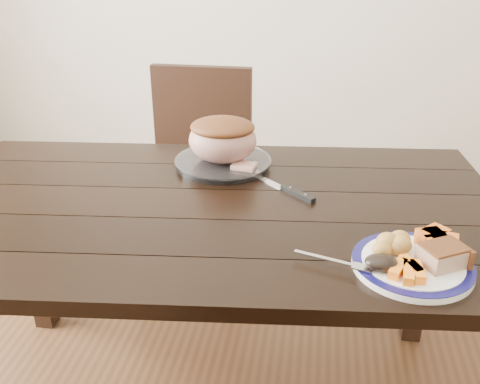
# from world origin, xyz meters

# --- Properties ---
(dining_table) EXTENTS (1.68, 1.06, 0.75)m
(dining_table) POSITION_xyz_m (0.00, 0.00, 0.66)
(dining_table) COLOR black
(dining_table) RESTS_ON ground
(chair_far) EXTENTS (0.42, 0.43, 0.93)m
(chair_far) POSITION_xyz_m (-0.22, 0.74, 0.52)
(chair_far) COLOR black
(chair_far) RESTS_ON ground
(dinner_plate) EXTENTS (0.26, 0.26, 0.02)m
(dinner_plate) POSITION_xyz_m (0.50, -0.24, 0.76)
(dinner_plate) COLOR white
(dinner_plate) RESTS_ON dining_table
(plate_rim) EXTENTS (0.26, 0.26, 0.02)m
(plate_rim) POSITION_xyz_m (0.50, -0.24, 0.77)
(plate_rim) COLOR #0F0E46
(plate_rim) RESTS_ON dinner_plate
(serving_platter) EXTENTS (0.30, 0.30, 0.02)m
(serving_platter) POSITION_xyz_m (-0.02, 0.26, 0.76)
(serving_platter) COLOR white
(serving_platter) RESTS_ON dining_table
(pork_slice) EXTENTS (0.11, 0.11, 0.04)m
(pork_slice) POSITION_xyz_m (0.56, -0.25, 0.79)
(pork_slice) COLOR tan
(pork_slice) RESTS_ON dinner_plate
(roasted_potatoes) EXTENTS (0.09, 0.09, 0.04)m
(roasted_potatoes) POSITION_xyz_m (0.46, -0.21, 0.79)
(roasted_potatoes) COLOR gold
(roasted_potatoes) RESTS_ON dinner_plate
(carrot_batons) EXTENTS (0.08, 0.10, 0.02)m
(carrot_batons) POSITION_xyz_m (0.48, -0.30, 0.78)
(carrot_batons) COLOR orange
(carrot_batons) RESTS_ON dinner_plate
(pumpkin_wedges) EXTENTS (0.10, 0.11, 0.04)m
(pumpkin_wedges) POSITION_xyz_m (0.56, -0.18, 0.79)
(pumpkin_wedges) COLOR orange
(pumpkin_wedges) RESTS_ON dinner_plate
(dark_mushroom) EXTENTS (0.07, 0.05, 0.03)m
(dark_mushroom) POSITION_xyz_m (0.43, -0.29, 0.79)
(dark_mushroom) COLOR black
(dark_mushroom) RESTS_ON dinner_plate
(fork) EXTENTS (0.18, 0.07, 0.00)m
(fork) POSITION_xyz_m (0.34, -0.27, 0.77)
(fork) COLOR silver
(fork) RESTS_ON dinner_plate
(roast_joint) EXTENTS (0.21, 0.18, 0.14)m
(roast_joint) POSITION_xyz_m (-0.02, 0.26, 0.84)
(roast_joint) COLOR #AC7469
(roast_joint) RESTS_ON serving_platter
(cut_slice) EXTENTS (0.08, 0.07, 0.02)m
(cut_slice) POSITION_xyz_m (0.06, 0.21, 0.78)
(cut_slice) COLOR tan
(cut_slice) RESTS_ON serving_platter
(carving_knife) EXTENTS (0.25, 0.23, 0.01)m
(carving_knife) POSITION_xyz_m (0.20, 0.11, 0.76)
(carving_knife) COLOR silver
(carving_knife) RESTS_ON dining_table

